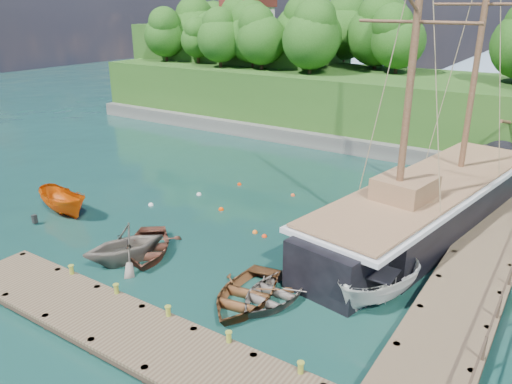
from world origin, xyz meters
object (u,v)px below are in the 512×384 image
rowboat_2 (245,302)px  motorboat_orange (65,214)px  schooner (429,208)px  rowboat_1 (126,262)px  rowboat_0 (148,253)px  rowboat_3 (274,299)px  cabin_boat_white (378,302)px

rowboat_2 → motorboat_orange: bearing=163.6°
schooner → rowboat_2: bearing=-99.5°
rowboat_1 → rowboat_0: bearing=101.9°
rowboat_3 → motorboat_orange: size_ratio=0.97×
rowboat_2 → schooner: bearing=61.7°
rowboat_1 → schooner: schooner is taller
rowboat_1 → cabin_boat_white: rowboat_1 is taller
cabin_boat_white → rowboat_3: bearing=-128.1°
rowboat_2 → rowboat_3: (0.94, 0.87, 0.00)m
rowboat_1 → rowboat_3: (8.07, 1.21, 0.00)m
rowboat_0 → cabin_boat_white: bearing=-26.6°
motorboat_orange → cabin_boat_white: bearing=-77.1°
rowboat_1 → schooner: 17.31m
rowboat_2 → cabin_boat_white: cabin_boat_white is taller
rowboat_1 → rowboat_3: rowboat_1 is taller
rowboat_0 → rowboat_1: 1.29m
cabin_boat_white → schooner: bearing=114.2°
rowboat_3 → schooner: schooner is taller
rowboat_3 → cabin_boat_white: size_ratio=0.92×
cabin_boat_white → schooner: 9.39m
rowboat_1 → rowboat_3: 8.16m
rowboat_2 → rowboat_3: bearing=33.9°
rowboat_3 → schooner: (3.44, 11.67, 1.16)m
rowboat_2 → motorboat_orange: 15.15m
rowboat_1 → schooner: (11.51, 12.88, 1.16)m
rowboat_3 → motorboat_orange: (-15.96, 1.04, 0.00)m
rowboat_0 → cabin_boat_white: cabin_boat_white is taller
rowboat_2 → cabin_boat_white: size_ratio=1.01×
motorboat_orange → cabin_boat_white: size_ratio=0.95×
cabin_boat_white → rowboat_0: bearing=-147.9°
schooner → rowboat_1: bearing=-122.1°
schooner → rowboat_3: bearing=-96.7°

